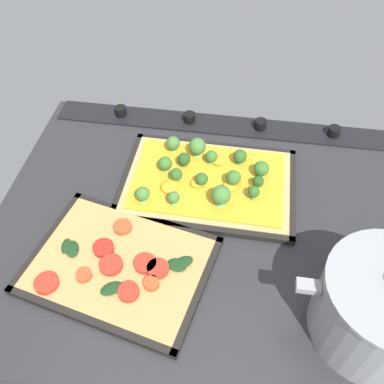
# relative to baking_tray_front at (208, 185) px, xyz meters

# --- Properties ---
(ground_plane) EXTENTS (0.84, 0.66, 0.03)m
(ground_plane) POSITION_rel_baking_tray_front_xyz_m (-0.02, 0.10, -0.02)
(ground_plane) COLOR #28282B
(stove_control_panel) EXTENTS (0.81, 0.07, 0.03)m
(stove_control_panel) POSITION_rel_baking_tray_front_xyz_m (-0.02, -0.20, 0.00)
(stove_control_panel) COLOR black
(stove_control_panel) RESTS_ON ground_plane
(baking_tray_front) EXTENTS (0.36, 0.25, 0.01)m
(baking_tray_front) POSITION_rel_baking_tray_front_xyz_m (0.00, 0.00, 0.00)
(baking_tray_front) COLOR black
(baking_tray_front) RESTS_ON ground_plane
(broccoli_pizza) EXTENTS (0.34, 0.23, 0.06)m
(broccoli_pizza) POSITION_rel_baking_tray_front_xyz_m (0.00, -0.00, 0.02)
(broccoli_pizza) COLOR tan
(broccoli_pizza) RESTS_ON baking_tray_front
(baking_tray_back) EXTENTS (0.35, 0.29, 0.01)m
(baking_tray_back) POSITION_rel_baking_tray_front_xyz_m (0.13, 0.22, 0.00)
(baking_tray_back) COLOR black
(baking_tray_back) RESTS_ON ground_plane
(veggie_pizza_back) EXTENTS (0.33, 0.27, 0.02)m
(veggie_pizza_back) POSITION_rel_baking_tray_front_xyz_m (0.13, 0.22, 0.01)
(veggie_pizza_back) COLOR tan
(veggie_pizza_back) RESTS_ON baking_tray_back
(cooking_pot) EXTENTS (0.26, 0.19, 0.16)m
(cooking_pot) POSITION_rel_baking_tray_front_xyz_m (-0.29, 0.27, 0.06)
(cooking_pot) COLOR gray
(cooking_pot) RESTS_ON ground_plane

